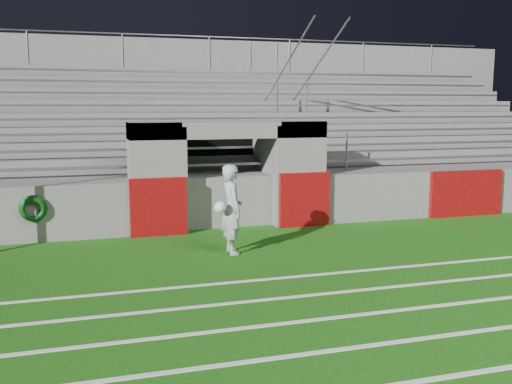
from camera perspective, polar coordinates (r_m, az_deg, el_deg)
name	(u,v)px	position (r m, az deg, el deg)	size (l,w,h in m)	color
ground	(273,262)	(11.01, 1.72, -7.06)	(90.00, 90.00, 0.00)	#18530D
field_markings	(419,381)	(6.76, 15.95, -17.75)	(28.00, 8.09, 0.01)	white
stadium_structure	(195,153)	(18.39, -6.16, 3.92)	(26.00, 8.48, 5.42)	slate
goalkeeper_with_ball	(232,209)	(11.51, -2.46, -1.71)	(0.64, 0.68, 1.82)	#AFB5BA
hose_coil	(33,209)	(13.21, -21.40, -1.57)	(0.59, 0.15, 0.59)	#0C3E0D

